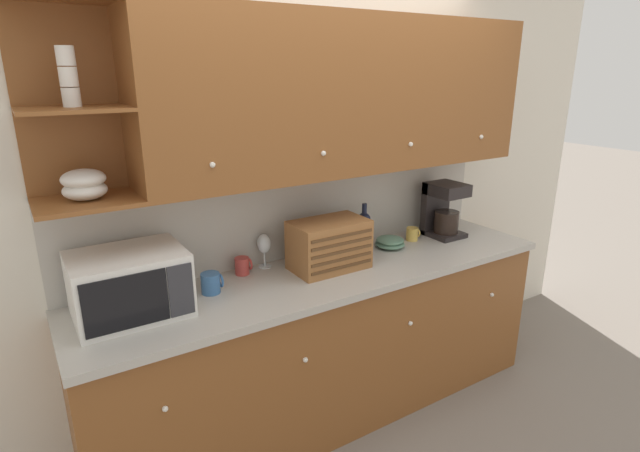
{
  "coord_description": "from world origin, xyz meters",
  "views": [
    {
      "loc": [
        -1.42,
        -2.45,
        1.99
      ],
      "look_at": [
        0.0,
        -0.21,
        1.15
      ],
      "focal_mm": 28.0,
      "sensor_mm": 36.0,
      "label": 1
    }
  ],
  "objects_px": {
    "microwave": "(130,284)",
    "mug": "(243,266)",
    "bowl_stack_on_counter": "(390,242)",
    "wine_bottle": "(364,230)",
    "coffee_maker": "(443,209)",
    "mug_patterned_third": "(211,283)",
    "bread_box": "(329,245)",
    "wine_glass": "(264,245)",
    "mug_blue_second": "(412,234)"
  },
  "relations": [
    {
      "from": "wine_bottle",
      "to": "bowl_stack_on_counter",
      "type": "height_order",
      "value": "wine_bottle"
    },
    {
      "from": "microwave",
      "to": "mug_patterned_third",
      "type": "distance_m",
      "value": 0.4
    },
    {
      "from": "microwave",
      "to": "bowl_stack_on_counter",
      "type": "relative_size",
      "value": 2.64
    },
    {
      "from": "microwave",
      "to": "wine_glass",
      "type": "distance_m",
      "value": 0.79
    },
    {
      "from": "wine_glass",
      "to": "wine_bottle",
      "type": "bearing_deg",
      "value": -9.99
    },
    {
      "from": "mug",
      "to": "wine_glass",
      "type": "distance_m",
      "value": 0.17
    },
    {
      "from": "mug",
      "to": "mug_blue_second",
      "type": "distance_m",
      "value": 1.17
    },
    {
      "from": "mug_patterned_third",
      "to": "wine_glass",
      "type": "relative_size",
      "value": 0.55
    },
    {
      "from": "microwave",
      "to": "coffee_maker",
      "type": "height_order",
      "value": "coffee_maker"
    },
    {
      "from": "microwave",
      "to": "bowl_stack_on_counter",
      "type": "height_order",
      "value": "microwave"
    },
    {
      "from": "wine_glass",
      "to": "coffee_maker",
      "type": "bearing_deg",
      "value": -5.65
    },
    {
      "from": "wine_glass",
      "to": "coffee_maker",
      "type": "xyz_separation_m",
      "value": [
        1.26,
        -0.12,
        0.05
      ]
    },
    {
      "from": "microwave",
      "to": "mug",
      "type": "height_order",
      "value": "microwave"
    },
    {
      "from": "bowl_stack_on_counter",
      "to": "coffee_maker",
      "type": "relative_size",
      "value": 0.52
    },
    {
      "from": "wine_glass",
      "to": "wine_bottle",
      "type": "distance_m",
      "value": 0.63
    },
    {
      "from": "bread_box",
      "to": "mug_blue_second",
      "type": "relative_size",
      "value": 4.8
    },
    {
      "from": "microwave",
      "to": "wine_bottle",
      "type": "bearing_deg",
      "value": 3.25
    },
    {
      "from": "mug_patterned_third",
      "to": "coffee_maker",
      "type": "relative_size",
      "value": 0.3
    },
    {
      "from": "bread_box",
      "to": "wine_bottle",
      "type": "bearing_deg",
      "value": 17.46
    },
    {
      "from": "mug",
      "to": "mug_blue_second",
      "type": "relative_size",
      "value": 1.08
    },
    {
      "from": "bowl_stack_on_counter",
      "to": "coffee_maker",
      "type": "xyz_separation_m",
      "value": [
        0.45,
        0.01,
        0.15
      ]
    },
    {
      "from": "microwave",
      "to": "bowl_stack_on_counter",
      "type": "xyz_separation_m",
      "value": [
        1.57,
        0.06,
        -0.11
      ]
    },
    {
      "from": "wine_glass",
      "to": "mug",
      "type": "bearing_deg",
      "value": -169.67
    },
    {
      "from": "microwave",
      "to": "mug_blue_second",
      "type": "height_order",
      "value": "microwave"
    },
    {
      "from": "mug",
      "to": "mug_patterned_third",
      "type": "bearing_deg",
      "value": -149.43
    },
    {
      "from": "mug_patterned_third",
      "to": "wine_glass",
      "type": "xyz_separation_m",
      "value": [
        0.38,
        0.16,
        0.08
      ]
    },
    {
      "from": "mug_patterned_third",
      "to": "bowl_stack_on_counter",
      "type": "xyz_separation_m",
      "value": [
        1.19,
        0.03,
        -0.02
      ]
    },
    {
      "from": "mug",
      "to": "wine_bottle",
      "type": "height_order",
      "value": "wine_bottle"
    },
    {
      "from": "mug_patterned_third",
      "to": "coffee_maker",
      "type": "height_order",
      "value": "coffee_maker"
    },
    {
      "from": "mug",
      "to": "bowl_stack_on_counter",
      "type": "relative_size",
      "value": 0.51
    },
    {
      "from": "mug",
      "to": "wine_bottle",
      "type": "relative_size",
      "value": 0.31
    },
    {
      "from": "mug_blue_second",
      "to": "wine_glass",
      "type": "bearing_deg",
      "value": 174.29
    },
    {
      "from": "wine_bottle",
      "to": "microwave",
      "type": "bearing_deg",
      "value": -176.75
    },
    {
      "from": "wine_bottle",
      "to": "mug_blue_second",
      "type": "bearing_deg",
      "value": 0.89
    },
    {
      "from": "wine_glass",
      "to": "mug_blue_second",
      "type": "height_order",
      "value": "wine_glass"
    },
    {
      "from": "mug",
      "to": "wine_glass",
      "type": "bearing_deg",
      "value": 10.33
    },
    {
      "from": "mug_patterned_third",
      "to": "wine_bottle",
      "type": "relative_size",
      "value": 0.35
    },
    {
      "from": "bowl_stack_on_counter",
      "to": "bread_box",
      "type": "bearing_deg",
      "value": -171.32
    },
    {
      "from": "bread_box",
      "to": "coffee_maker",
      "type": "distance_m",
      "value": 0.97
    },
    {
      "from": "mug_patterned_third",
      "to": "bread_box",
      "type": "height_order",
      "value": "bread_box"
    },
    {
      "from": "bread_box",
      "to": "wine_glass",
      "type": "bearing_deg",
      "value": 145.05
    },
    {
      "from": "wine_bottle",
      "to": "coffee_maker",
      "type": "distance_m",
      "value": 0.65
    },
    {
      "from": "mug",
      "to": "wine_bottle",
      "type": "xyz_separation_m",
      "value": [
        0.76,
        -0.08,
        0.09
      ]
    },
    {
      "from": "microwave",
      "to": "coffee_maker",
      "type": "relative_size",
      "value": 1.36
    },
    {
      "from": "bread_box",
      "to": "coffee_maker",
      "type": "bearing_deg",
      "value": 4.98
    },
    {
      "from": "mug_patterned_third",
      "to": "mug",
      "type": "height_order",
      "value": "mug_patterned_third"
    },
    {
      "from": "mug",
      "to": "bread_box",
      "type": "xyz_separation_m",
      "value": [
        0.44,
        -0.18,
        0.09
      ]
    },
    {
      "from": "microwave",
      "to": "mug_blue_second",
      "type": "relative_size",
      "value": 5.54
    },
    {
      "from": "microwave",
      "to": "mug",
      "type": "relative_size",
      "value": 5.15
    },
    {
      "from": "bowl_stack_on_counter",
      "to": "mug_patterned_third",
      "type": "bearing_deg",
      "value": -178.42
    }
  ]
}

